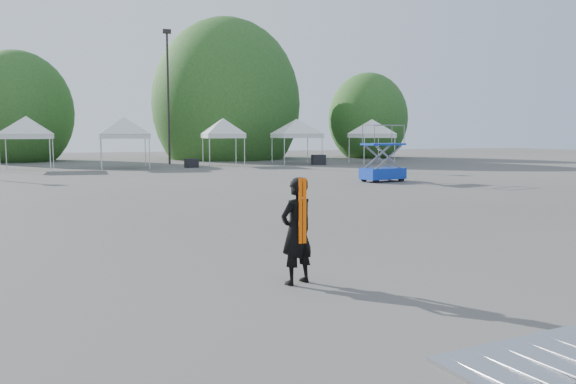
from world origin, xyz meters
name	(u,v)px	position (x,y,z in m)	size (l,w,h in m)	color
ground	(230,252)	(0.00, 0.00, 0.00)	(120.00, 120.00, 0.00)	#474442
light_pole_east	(168,89)	(3.00, 32.00, 5.52)	(0.60, 0.25, 9.80)	black
tree_mid_w	(18,113)	(-8.00, 40.00, 3.93)	(4.16, 4.16, 6.33)	#382314
tree_mid_e	(227,104)	(9.00, 39.00, 4.84)	(5.12, 5.12, 7.79)	#382314
tree_far_e	(368,119)	(22.00, 37.00, 3.63)	(3.84, 3.84, 5.84)	#382314
tent_d	(26,120)	(-6.21, 27.77, 3.06)	(4.18, 4.18, 3.88)	silver
tent_e	(124,121)	(-0.43, 27.78, 3.06)	(4.39, 4.39, 3.88)	silver
tent_f	(223,122)	(6.31, 28.53, 3.06)	(3.74, 3.74, 3.88)	silver
tent_g	(297,123)	(11.94, 28.89, 3.06)	(4.38, 4.38, 3.88)	silver
tent_h	(372,123)	(17.64, 27.87, 3.06)	(3.87, 3.87, 3.88)	silver
man	(297,231)	(0.44, -2.54, 0.81)	(0.70, 0.59, 1.62)	black
scissor_lift	(383,153)	(10.48, 13.07, 1.34)	(2.23, 1.43, 2.66)	#0C2EA1
barrier_mid	(545,359)	(1.78, -6.11, 0.03)	(2.23, 1.30, 0.07)	#999CA1
crate_mid	(192,163)	(3.77, 26.84, 0.30)	(0.77, 0.60, 0.60)	black
crate_east	(319,160)	(13.01, 27.18, 0.36)	(0.93, 0.72, 0.72)	black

